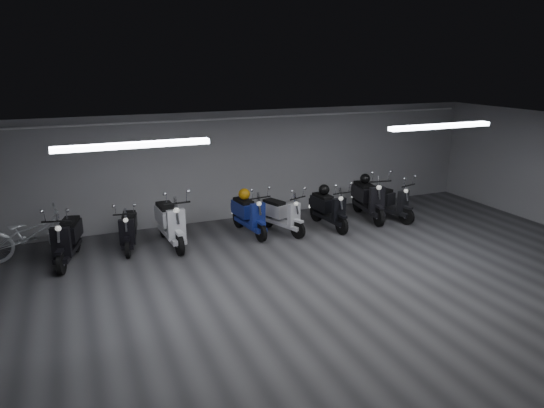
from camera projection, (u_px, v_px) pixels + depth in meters
name	position (u px, v px, depth m)	size (l,w,h in m)	color
floor	(329.00, 298.00, 8.63)	(14.00, 10.00, 0.01)	#363638
ceiling	(334.00, 139.00, 7.85)	(14.00, 10.00, 0.01)	gray
back_wall	(236.00, 166.00, 12.68)	(14.00, 0.01, 2.80)	gray
fluor_strip_left	(133.00, 145.00, 7.64)	(2.40, 0.18, 0.08)	white
fluor_strip_right	(441.00, 126.00, 9.86)	(2.40, 0.18, 0.08)	white
conduit	(236.00, 118.00, 12.26)	(0.05, 0.05, 13.60)	white
scooter_0	(66.00, 232.00, 9.98)	(0.60, 1.79, 1.33)	black
scooter_1	(128.00, 223.00, 10.72)	(0.53, 1.60, 1.19)	black
scooter_2	(170.00, 215.00, 10.88)	(0.64, 1.92, 1.43)	silver
scooter_4	(249.00, 208.00, 11.63)	(0.58, 1.74, 1.29)	navy
scooter_6	(282.00, 209.00, 11.74)	(0.54, 1.63, 1.21)	silver
scooter_7	(329.00, 203.00, 12.12)	(0.57, 1.70, 1.26)	black
scooter_8	(369.00, 192.00, 12.77)	(0.64, 1.92, 1.43)	black
scooter_9	(390.00, 196.00, 12.75)	(0.56, 1.69, 1.26)	black
bicycle	(30.00, 229.00, 10.24)	(0.69, 1.97, 1.27)	silver
helmet_0	(324.00, 190.00, 12.24)	(0.27, 0.27, 0.27)	black
helmet_1	(244.00, 194.00, 11.75)	(0.28, 0.28, 0.28)	#CB840B
helmet_2	(365.00, 179.00, 12.94)	(0.27, 0.27, 0.27)	black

